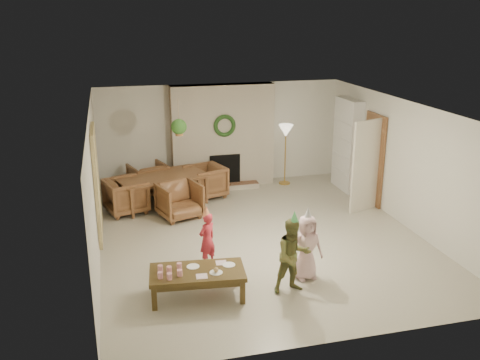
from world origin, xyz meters
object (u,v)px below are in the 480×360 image
object	(u,v)px
child_pink	(307,247)
dining_table	(163,191)
dining_chair_left	(126,196)
coffee_table_top	(197,272)
dining_chair_near	(180,200)
dining_chair_far	(148,179)
child_plaid	(293,256)
dining_chair_right	(205,181)
child_red	(207,240)

from	to	relation	value
child_pink	dining_table	bearing A→B (deg)	108.71
dining_chair_left	coffee_table_top	xyz separation A→B (m)	(0.88, -3.85, 0.03)
dining_chair_near	dining_chair_far	size ratio (longest dim) A/B	1.00
child_plaid	child_pink	distance (m)	0.50
dining_chair_far	child_pink	bearing A→B (deg)	96.78
dining_chair_near	coffee_table_top	size ratio (longest dim) A/B	0.58
dining_table	child_plaid	xyz separation A→B (m)	(1.51, -4.30, 0.26)
dining_table	dining_chair_left	size ratio (longest dim) A/B	2.34
dining_chair_right	child_pink	xyz separation A→B (m)	(0.85, -4.26, 0.17)
coffee_table_top	dining_table	bearing A→B (deg)	96.94
dining_table	child_pink	size ratio (longest dim) A/B	1.79
dining_chair_left	dining_table	bearing A→B (deg)	-90.00
child_red	dining_chair_left	bearing A→B (deg)	-101.07
dining_chair_near	child_red	size ratio (longest dim) A/B	0.87
dining_chair_left	child_pink	bearing A→B (deg)	-161.25
child_red	child_pink	bearing A→B (deg)	116.69
dining_chair_near	dining_chair_right	bearing A→B (deg)	38.66
dining_chair_near	dining_chair_left	distance (m)	1.21
dining_chair_near	coffee_table_top	bearing A→B (deg)	-110.60
dining_chair_right	coffee_table_top	size ratio (longest dim) A/B	0.58
child_red	dining_chair_right	bearing A→B (deg)	-134.20
child_red	child_pink	xyz separation A→B (m)	(1.47, -0.82, 0.06)
dining_chair_far	coffee_table_top	size ratio (longest dim) A/B	0.58
dining_chair_left	dining_chair_right	xyz separation A→B (m)	(1.83, 0.57, 0.00)
coffee_table_top	child_plaid	world-z (taller)	child_plaid
dining_chair_far	dining_chair_near	bearing A→B (deg)	90.00
child_red	child_plaid	distance (m)	1.62
dining_chair_left	child_red	world-z (taller)	child_red
dining_table	dining_chair_right	world-z (taller)	dining_chair_right
dining_chair_near	child_pink	bearing A→B (deg)	-79.95
child_pink	dining_chair_right	bearing A→B (deg)	94.66
dining_chair_far	coffee_table_top	distance (m)	4.93
dining_table	dining_chair_near	xyz separation A→B (m)	(0.25, -0.81, 0.04)
dining_chair_right	dining_chair_left	bearing A→B (deg)	-90.00
coffee_table_top	dining_chair_left	bearing A→B (deg)	108.90
dining_chair_right	child_plaid	world-z (taller)	child_plaid
coffee_table_top	child_plaid	distance (m)	1.48
dining_chair_right	child_plaid	distance (m)	4.65
dining_chair_near	dining_chair_right	size ratio (longest dim) A/B	1.00
dining_table	child_pink	xyz separation A→B (m)	(1.87, -3.95, 0.20)
dining_chair_near	child_red	distance (m)	2.32
dining_chair_near	coffee_table_top	xyz separation A→B (m)	(-0.19, -3.29, 0.03)
dining_chair_near	dining_chair_left	xyz separation A→B (m)	(-1.07, 0.56, 0.00)
dining_table	dining_chair_right	bearing A→B (deg)	-0.00
dining_chair_left	child_plaid	xyz separation A→B (m)	(2.33, -4.04, 0.22)
dining_chair_near	child_pink	world-z (taller)	child_pink
child_plaid	coffee_table_top	bearing A→B (deg)	167.81
dining_chair_right	child_pink	bearing A→B (deg)	-5.95
coffee_table_top	child_plaid	xyz separation A→B (m)	(1.45, -0.19, 0.19)
dining_chair_far	child_pink	distance (m)	5.22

